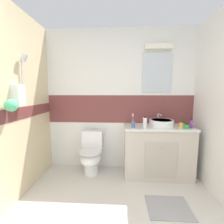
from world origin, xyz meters
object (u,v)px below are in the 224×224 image
sink_basin (161,123)px  lotion_bottle_short (181,125)px  toilet (91,154)px  toothbrush_cup (133,123)px  soap_dispenser (192,124)px  hair_gel_jar (187,126)px  shampoo_bottle_tall (145,123)px

sink_basin → lotion_bottle_short: bearing=-25.9°
sink_basin → toilet: sink_basin is taller
toothbrush_cup → soap_dispenser: 0.91m
hair_gel_jar → toothbrush_cup: bearing=178.5°
sink_basin → shampoo_bottle_tall: bearing=-152.0°
sink_basin → soap_dispenser: (0.43, -0.12, 0.01)m
toothbrush_cup → shampoo_bottle_tall: size_ratio=1.23×
hair_gel_jar → shampoo_bottle_tall: 0.64m
sink_basin → toothbrush_cup: bearing=-165.1°
soap_dispenser → hair_gel_jar: (-0.08, -0.03, -0.02)m
hair_gel_jar → soap_dispenser: bearing=17.9°
toothbrush_cup → lotion_bottle_short: (0.74, -0.01, -0.02)m
lotion_bottle_short → shampoo_bottle_tall: size_ratio=0.60×
soap_dispenser → toilet: bearing=176.0°
toilet → hair_gel_jar: 1.62m
sink_basin → hair_gel_jar: (0.35, -0.15, -0.02)m
hair_gel_jar → shampoo_bottle_tall: shampoo_bottle_tall is taller
sink_basin → soap_dispenser: size_ratio=2.68×
toilet → sink_basin: bearing=0.5°
toilet → toothbrush_cup: toothbrush_cup is taller
soap_dispenser → shampoo_bottle_tall: bearing=-177.4°
sink_basin → hair_gel_jar: size_ratio=5.17×
toilet → lotion_bottle_short: lotion_bottle_short is taller
toothbrush_cup → hair_gel_jar: 0.82m
toilet → soap_dispenser: soap_dispenser is taller
soap_dispenser → hair_gel_jar: size_ratio=1.93×
toothbrush_cup → hair_gel_jar: bearing=-1.5°
toilet → lotion_bottle_short: size_ratio=6.69×
lotion_bottle_short → toothbrush_cup: bearing=179.6°
hair_gel_jar → lotion_bottle_short: lotion_bottle_short is taller
toothbrush_cup → lotion_bottle_short: bearing=-0.4°
lotion_bottle_short → shampoo_bottle_tall: shampoo_bottle_tall is taller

